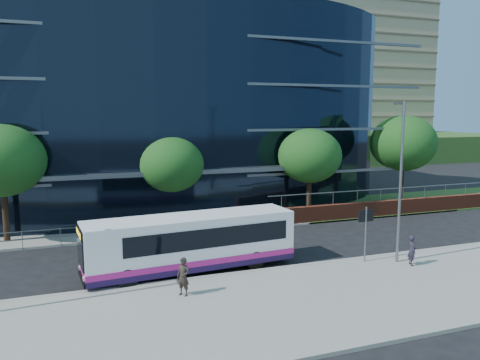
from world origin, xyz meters
name	(u,v)px	position (x,y,z in m)	size (l,w,h in m)	color
ground	(270,264)	(0.00, 0.00, 0.00)	(200.00, 200.00, 0.00)	black
pavement_near	(319,299)	(0.00, -5.00, 0.07)	(80.00, 8.00, 0.15)	gray
kerb	(278,269)	(0.00, -1.00, 0.08)	(80.00, 0.25, 0.16)	gray
yellow_line_outer	(277,269)	(0.00, -0.80, 0.01)	(80.00, 0.08, 0.01)	gold
yellow_line_inner	(275,268)	(0.00, -0.65, 0.01)	(80.00, 0.08, 0.01)	gold
far_forecourt	(125,225)	(-6.00, 11.00, 0.05)	(50.00, 8.00, 0.10)	gray
grass_verge	(466,198)	(24.00, 11.00, 0.06)	(36.00, 8.00, 0.12)	#2D511E
glass_office	(133,108)	(-4.00, 20.85, 8.00)	(44.00, 23.10, 16.00)	black
retaining_wall	(465,202)	(20.00, 7.30, 0.61)	(34.00, 0.40, 2.11)	maroon
guard_railings	(97,230)	(-8.00, 7.00, 0.82)	(24.00, 0.05, 1.10)	slate
apartment_block	(306,94)	(32.00, 57.21, 11.11)	(60.00, 42.00, 30.00)	#2D511E
street_sign	(366,223)	(4.50, -1.59, 2.15)	(0.85, 0.09, 2.80)	slate
tree_far_a	(2,161)	(-13.00, 9.00, 4.86)	(4.95, 4.95, 6.98)	black
tree_far_b	(172,165)	(-3.00, 9.50, 4.21)	(4.29, 4.29, 6.05)	black
tree_far_c	(310,156)	(7.00, 9.00, 4.54)	(4.62, 4.62, 6.51)	black
tree_far_d	(403,143)	(16.00, 10.00, 5.19)	(5.28, 5.28, 7.44)	black
tree_dist_e	(312,134)	(24.00, 40.00, 4.54)	(4.62, 4.62, 6.51)	black
tree_dist_f	(393,135)	(40.00, 42.00, 4.21)	(4.29, 4.29, 6.05)	black
streetlight_east	(400,177)	(6.00, -2.17, 4.44)	(0.15, 0.77, 8.00)	slate
city_bus	(193,242)	(-3.91, 0.30, 1.45)	(10.28, 3.20, 2.74)	white
pedestrian	(412,250)	(6.33, -2.88, 0.90)	(0.55, 0.36, 1.50)	#251F2F
pedestrian_b	(183,277)	(-5.13, -2.87, 0.94)	(0.58, 0.38, 1.59)	#2B231E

